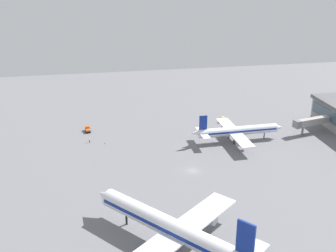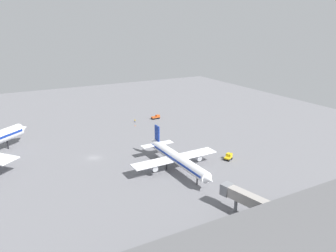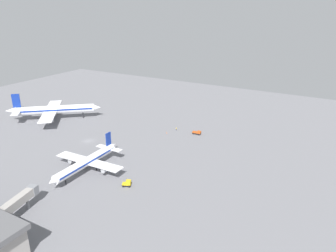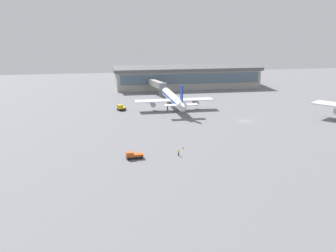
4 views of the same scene
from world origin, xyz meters
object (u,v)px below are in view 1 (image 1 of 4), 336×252
object	(u,v)px
airplane_at_gate	(237,131)
safety_cone_near_gate	(105,143)
baggage_tug	(224,120)
pushback_tractor	(88,129)
ground_crew_worker	(89,141)
airplane_taxiing	(173,229)

from	to	relation	value
airplane_at_gate	safety_cone_near_gate	bearing A→B (deg)	171.33
airplane_at_gate	baggage_tug	xyz separation A→B (m)	(20.99, -1.27, -3.17)
pushback_tractor	baggage_tug	bearing A→B (deg)	-94.39
airplane_at_gate	ground_crew_worker	bearing A→B (deg)	169.72
airplane_at_gate	pushback_tractor	xyz separation A→B (m)	(21.43, 59.08, -3.35)
baggage_tug	ground_crew_worker	distance (m)	60.97
airplane_at_gate	baggage_tug	distance (m)	21.27
ground_crew_worker	baggage_tug	bearing A→B (deg)	-110.84
safety_cone_near_gate	ground_crew_worker	bearing A→B (deg)	67.76
ground_crew_worker	airplane_at_gate	bearing A→B (deg)	-130.91
pushback_tractor	ground_crew_worker	world-z (taller)	pushback_tractor
airplane_at_gate	safety_cone_near_gate	size ratio (longest dim) A/B	65.08
baggage_tug	pushback_tractor	size ratio (longest dim) A/B	0.82
airplane_taxiing	baggage_tug	distance (m)	92.01
airplane_taxiing	pushback_tractor	size ratio (longest dim) A/B	9.86
airplane_taxiing	safety_cone_near_gate	bearing A→B (deg)	-28.56
airplane_taxiing	safety_cone_near_gate	xyz separation A→B (m)	(68.60, 13.91, -5.67)
pushback_tractor	ground_crew_worker	xyz separation A→B (m)	(-12.14, -0.51, -0.12)
safety_cone_near_gate	airplane_at_gate	bearing A→B (deg)	-97.40
airplane_at_gate	safety_cone_near_gate	xyz separation A→B (m)	(6.82, 52.53, -4.02)
airplane_taxiing	baggage_tug	world-z (taller)	airplane_taxiing
safety_cone_near_gate	baggage_tug	bearing A→B (deg)	-75.25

